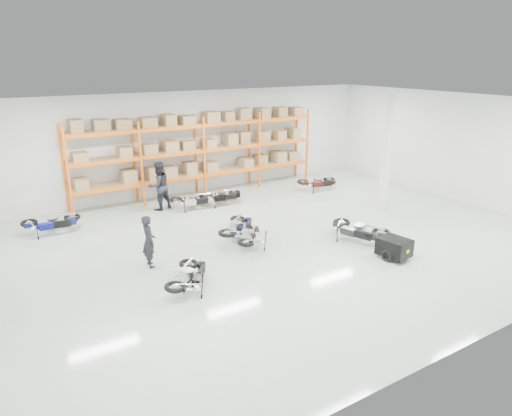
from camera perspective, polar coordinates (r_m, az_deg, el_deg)
room at (r=14.82m, az=3.47°, el=4.11°), size 18.00×18.00×18.00m
pallet_rack at (r=20.32m, az=-7.06°, el=7.94°), size 11.28×0.98×3.62m
structural_column at (r=18.55m, az=15.95°, el=6.36°), size 0.25×0.25×4.50m
moto_blue_centre at (r=15.46m, az=-2.22°, el=-2.02°), size 1.77×1.76×1.08m
moto_silver_left at (r=14.81m, az=-0.69°, el=-3.05°), size 1.41×1.76×1.02m
moto_black_far_left at (r=12.27m, az=-8.32°, el=-7.97°), size 1.63×1.76×1.04m
moto_touring_right at (r=15.53m, az=12.60°, el=-2.27°), size 1.37×1.94×1.14m
trailer at (r=14.58m, az=16.88°, el=-4.71°), size 0.87×1.57×0.64m
moto_back_a at (r=17.40m, az=-24.26°, el=-1.32°), size 1.76×1.01×1.09m
moto_back_b at (r=18.65m, az=-7.91°, el=1.32°), size 1.67×1.03×1.01m
moto_back_c at (r=19.06m, az=-4.35°, el=1.83°), size 1.65×0.96×1.01m
moto_back_d at (r=21.22m, az=7.78°, el=3.49°), size 1.76×1.13×1.06m
person_left at (r=13.67m, az=-13.26°, el=-4.07°), size 0.40×0.59×1.58m
person_back at (r=18.64m, az=-12.04°, el=2.72°), size 1.11×0.95×1.98m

